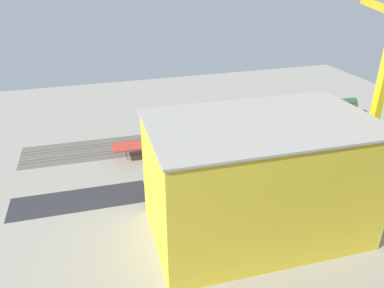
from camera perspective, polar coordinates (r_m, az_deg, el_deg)
name	(u,v)px	position (r m, az deg, el deg)	size (l,w,h in m)	color
ground_plane	(237,169)	(94.61, 6.73, -3.74)	(166.95, 166.95, 0.00)	#9E998C
rail_bed	(210,136)	(111.25, 2.71, 1.17)	(104.35, 13.20, 0.01)	#665E54
street_asphalt	(242,176)	(91.79, 7.60, -4.80)	(104.35, 9.00, 0.01)	#2D2D33
track_rails	(210,136)	(111.18, 2.71, 1.26)	(104.32, 9.03, 0.12)	#9E9EA8
platform_canopy_near	(236,134)	(104.54, 6.67, 1.58)	(67.12, 6.77, 3.97)	#C63D2D
platform_canopy_far	(239,121)	(111.40, 7.10, 3.46)	(53.49, 6.11, 4.55)	#A82D23
locomotive	(259,121)	(119.03, 10.12, 3.44)	(15.62, 3.04, 5.03)	black
passenger_coach	(330,108)	(131.26, 20.05, 5.05)	(18.94, 3.40, 6.10)	black
parked_car_0	(324,154)	(105.05, 19.26, -1.47)	(4.31, 1.99, 1.73)	black
parked_car_1	(299,158)	(101.37, 15.85, -1.99)	(4.66, 2.06, 1.72)	black
parked_car_2	(278,161)	(98.74, 12.85, -2.44)	(4.11, 2.10, 1.61)	black
parked_car_3	(255,164)	(95.86, 9.39, -2.99)	(4.83, 1.96, 1.67)	black
parked_car_4	(231,168)	(93.20, 5.86, -3.67)	(4.59, 2.04, 1.65)	black
parked_car_5	(207,172)	(91.19, 2.23, -4.26)	(4.71, 2.10, 1.66)	black
parked_car_6	(177,175)	(90.16, -2.34, -4.62)	(4.32, 1.72, 1.68)	black
parked_car_7	(153,180)	(88.58, -5.84, -5.39)	(4.51, 1.71, 1.63)	black
construction_building	(258,180)	(69.38, 9.93, -5.36)	(38.25, 22.49, 21.99)	yellow
construction_roof_slab	(263,123)	(64.35, 10.68, 3.20)	(38.85, 23.09, 0.40)	#ADA89E
tower_crane	(375,96)	(79.50, 25.81, 6.53)	(13.58, 26.31, 39.65)	gray
box_truck_0	(218,176)	(88.02, 3.99, -4.81)	(8.81, 2.56, 3.39)	black
street_tree_0	(374,146)	(102.65, 25.68, -0.30)	(4.96, 4.96, 8.13)	brown
street_tree_1	(184,178)	(79.60, -1.17, -5.20)	(4.89, 4.89, 7.89)	brown
street_tree_2	(224,171)	(83.33, 4.87, -4.07)	(4.96, 4.96, 7.53)	brown
traffic_light	(257,169)	(86.93, 9.76, -3.73)	(0.50, 0.36, 6.13)	#333333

